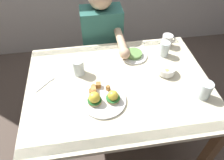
# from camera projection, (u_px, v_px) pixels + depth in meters

# --- Properties ---
(ground_plane) EXTENTS (6.00, 6.00, 0.00)m
(ground_plane) POSITION_uv_depth(u_px,v_px,m) (117.00, 140.00, 1.91)
(ground_plane) COLOR brown
(dining_table) EXTENTS (1.20, 0.90, 0.74)m
(dining_table) POSITION_uv_depth(u_px,v_px,m) (119.00, 94.00, 1.45)
(dining_table) COLOR beige
(dining_table) RESTS_ON ground_plane
(eggs_benedict_plate) EXTENTS (0.27, 0.27, 0.09)m
(eggs_benedict_plate) POSITION_uv_depth(u_px,v_px,m) (103.00, 98.00, 1.26)
(eggs_benedict_plate) COLOR white
(eggs_benedict_plate) RESTS_ON dining_table
(fruit_bowl) EXTENTS (0.12, 0.12, 0.06)m
(fruit_bowl) POSITION_uv_depth(u_px,v_px,m) (166.00, 70.00, 1.43)
(fruit_bowl) COLOR white
(fruit_bowl) RESTS_ON dining_table
(coffee_mug) EXTENTS (0.11, 0.08, 0.09)m
(coffee_mug) POSITION_uv_depth(u_px,v_px,m) (167.00, 40.00, 1.63)
(coffee_mug) COLOR white
(coffee_mug) RESTS_ON dining_table
(fork) EXTENTS (0.12, 0.13, 0.00)m
(fork) POSITION_uv_depth(u_px,v_px,m) (46.00, 83.00, 1.37)
(fork) COLOR silver
(fork) RESTS_ON dining_table
(water_glass_near) EXTENTS (0.08, 0.08, 0.11)m
(water_glass_near) POSITION_uv_depth(u_px,v_px,m) (204.00, 91.00, 1.27)
(water_glass_near) COLOR silver
(water_glass_near) RESTS_ON dining_table
(water_glass_far) EXTENTS (0.07, 0.07, 0.11)m
(water_glass_far) POSITION_uv_depth(u_px,v_px,m) (164.00, 50.00, 1.55)
(water_glass_far) COLOR silver
(water_glass_far) RESTS_ON dining_table
(water_glass_extra) EXTENTS (0.08, 0.08, 0.11)m
(water_glass_extra) POSITION_uv_depth(u_px,v_px,m) (79.00, 68.00, 1.41)
(water_glass_extra) COLOR silver
(water_glass_extra) RESTS_ON dining_table
(side_plate) EXTENTS (0.20, 0.20, 0.04)m
(side_plate) POSITION_uv_depth(u_px,v_px,m) (134.00, 55.00, 1.57)
(side_plate) COLOR white
(side_plate) RESTS_ON dining_table
(diner_person) EXTENTS (0.34, 0.54, 1.14)m
(diner_person) POSITION_uv_depth(u_px,v_px,m) (103.00, 42.00, 1.85)
(diner_person) COLOR #33333D
(diner_person) RESTS_ON ground_plane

